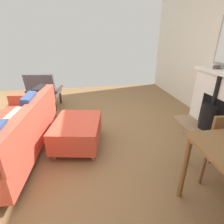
# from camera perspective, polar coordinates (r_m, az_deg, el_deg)

# --- Properties ---
(ground_plane) EXTENTS (5.35, 5.85, 0.01)m
(ground_plane) POSITION_cam_1_polar(r_m,az_deg,el_deg) (3.11, -11.98, -7.15)
(ground_plane) COLOR olive
(fireplace) EXTENTS (0.64, 1.30, 1.02)m
(fireplace) POSITION_cam_1_polar(r_m,az_deg,el_deg) (3.51, 31.10, 1.87)
(fireplace) COLOR #9E7A5B
(fireplace) RESTS_ON ground
(mantel_bowl_near) EXTENTS (0.12, 0.12, 0.05)m
(mantel_bowl_near) POSITION_cam_1_polar(r_m,az_deg,el_deg) (3.63, 30.60, 12.35)
(mantel_bowl_near) COLOR #47382D
(mantel_bowl_near) RESTS_ON fireplace
(sofa) EXTENTS (0.98, 2.00, 0.81)m
(sofa) POSITION_cam_1_polar(r_m,az_deg,el_deg) (2.76, -28.61, -5.71)
(sofa) COLOR #B2B2B7
(sofa) RESTS_ON ground
(ottoman) EXTENTS (0.80, 0.95, 0.41)m
(ottoman) POSITION_cam_1_polar(r_m,az_deg,el_deg) (2.70, -11.09, -5.98)
(ottoman) COLOR #B2B2B7
(ottoman) RESTS_ON ground
(armchair_accent) EXTENTS (0.75, 0.68, 0.83)m
(armchair_accent) POSITION_cam_1_polar(r_m,az_deg,el_deg) (4.19, -21.19, 6.69)
(armchair_accent) COLOR #4C3321
(armchair_accent) RESTS_ON ground
(dining_chair_near_fireplace) EXTENTS (0.43, 0.43, 0.85)m
(dining_chair_near_fireplace) POSITION_cam_1_polar(r_m,az_deg,el_deg) (2.26, 31.07, -7.93)
(dining_chair_near_fireplace) COLOR brown
(dining_chair_near_fireplace) RESTS_ON ground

